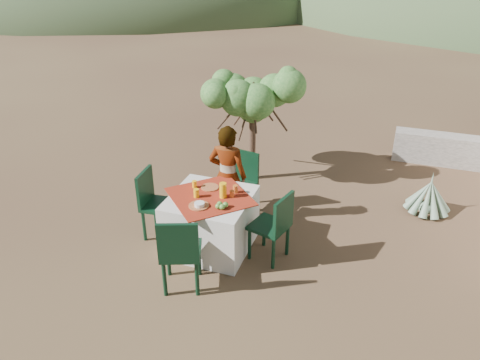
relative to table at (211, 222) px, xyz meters
The scene contains 21 objects.
ground 0.54m from the table, 115.94° to the left, with size 160.00×160.00×0.00m, color #3E261C.
table is the anchor object (origin of this frame).
chair_far 1.01m from the table, 85.09° to the left, with size 0.51×0.51×0.94m.
chair_near 0.94m from the table, 89.49° to the right, with size 0.58×0.58×0.99m.
chair_left 0.84m from the table, behind, with size 0.47×0.47×0.96m.
chair_right 0.87m from the table, ahead, with size 0.53×0.53×0.94m.
person 0.73m from the table, 89.82° to the left, with size 0.54×0.36×1.48m, color #8C6651.
shrub_tree 2.32m from the table, 91.06° to the left, with size 1.45×1.43×1.71m.
agave 3.32m from the table, 34.77° to the left, with size 0.68×0.67×0.72m.
stone_wall 5.08m from the table, 47.48° to the left, with size 2.60×0.35×0.55m, color gray.
plate_far 0.45m from the table, 112.36° to the left, with size 0.23×0.23×0.01m, color #935827.
plate_near 0.48m from the table, 97.29° to the right, with size 0.25×0.25×0.01m, color #935827.
glass_far 0.53m from the table, 151.77° to the left, with size 0.06×0.06×0.10m, color #FFB310.
glass_near 0.47m from the table, 154.43° to the right, with size 0.07×0.07×0.11m, color #FFB310.
juice_pitcher 0.51m from the table, 10.40° to the left, with size 0.09×0.09×0.20m, color #FFB310.
bowl_plate 0.48m from the table, 93.81° to the right, with size 0.18×0.18×0.01m, color #935827.
white_bowl 0.51m from the table, 93.81° to the right, with size 0.13×0.13×0.05m, color silver.
jar_left 0.51m from the table, 15.45° to the left, with size 0.06×0.06×0.09m, color #C85F23.
jar_right 0.55m from the table, 35.72° to the left, with size 0.06×0.06×0.10m, color #C85F23.
napkin_holder 0.46m from the table, 17.70° to the left, with size 0.07×0.04×0.09m, color silver.
fruit_cluster 0.53m from the table, 42.55° to the right, with size 0.14×0.13×0.07m.
Camera 1 is at (2.22, -5.09, 3.70)m, focal length 35.00 mm.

